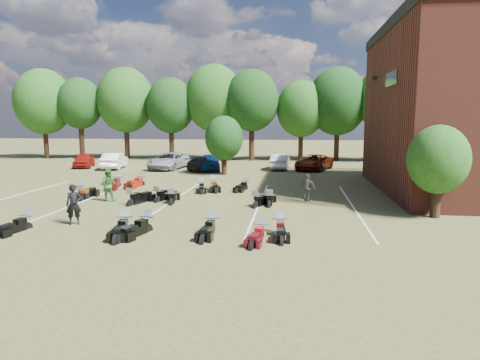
% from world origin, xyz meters
% --- Properties ---
extents(ground, '(160.00, 160.00, 0.00)m').
position_xyz_m(ground, '(0.00, 0.00, 0.00)').
color(ground, brown).
rests_on(ground, ground).
extents(car_0, '(2.78, 4.38, 1.39)m').
position_xyz_m(car_0, '(-16.49, 19.40, 0.69)').
color(car_0, maroon).
rests_on(car_0, ground).
extents(car_1, '(2.34, 4.79, 1.51)m').
position_xyz_m(car_1, '(-13.07, 18.69, 0.76)').
color(car_1, silver).
rests_on(car_1, ground).
extents(car_2, '(3.16, 5.82, 1.55)m').
position_xyz_m(car_2, '(-7.88, 19.06, 0.77)').
color(car_2, gray).
rests_on(car_2, ground).
extents(car_3, '(2.66, 4.76, 1.30)m').
position_xyz_m(car_3, '(-4.45, 18.64, 0.65)').
color(car_3, black).
rests_on(car_3, ground).
extents(car_4, '(2.66, 4.73, 1.52)m').
position_xyz_m(car_4, '(-3.82, 18.56, 0.76)').
color(car_4, navy).
rests_on(car_4, ground).
extents(car_5, '(1.78, 4.49, 1.45)m').
position_xyz_m(car_5, '(2.54, 20.15, 0.73)').
color(car_5, '#ACABA7').
rests_on(car_5, ground).
extents(car_6, '(4.06, 5.61, 1.42)m').
position_xyz_m(car_6, '(5.65, 19.93, 0.71)').
color(car_6, '#4F0E04').
rests_on(car_6, ground).
extents(car_7, '(3.60, 5.03, 1.35)m').
position_xyz_m(car_7, '(13.22, 19.00, 0.68)').
color(car_7, '#353439').
rests_on(car_7, ground).
extents(person_black, '(0.78, 0.69, 1.80)m').
position_xyz_m(person_black, '(-5.72, -2.46, 0.90)').
color(person_black, black).
rests_on(person_black, ground).
extents(person_green, '(0.98, 0.81, 1.83)m').
position_xyz_m(person_green, '(-6.61, 3.00, 0.92)').
color(person_green, '#2B6927').
rests_on(person_green, ground).
extents(person_grey, '(1.02, 0.86, 1.63)m').
position_xyz_m(person_grey, '(4.63, 4.13, 0.82)').
color(person_grey, '#5C5A4F').
rests_on(person_grey, ground).
extents(motorcycle_1, '(0.99, 2.17, 1.17)m').
position_xyz_m(motorcycle_1, '(-7.33, -3.50, 0.00)').
color(motorcycle_1, black).
rests_on(motorcycle_1, ground).
extents(motorcycle_2, '(1.12, 2.39, 1.28)m').
position_xyz_m(motorcycle_2, '(-3.01, -3.40, 0.00)').
color(motorcycle_2, black).
rests_on(motorcycle_2, ground).
extents(motorcycle_3, '(1.34, 2.43, 1.29)m').
position_xyz_m(motorcycle_3, '(-2.12, -3.28, 0.00)').
color(motorcycle_3, black).
rests_on(motorcycle_3, ground).
extents(motorcycle_4, '(0.78, 2.20, 1.21)m').
position_xyz_m(motorcycle_4, '(0.56, -3.00, 0.00)').
color(motorcycle_4, black).
rests_on(motorcycle_4, ground).
extents(motorcycle_5, '(0.86, 2.21, 1.21)m').
position_xyz_m(motorcycle_5, '(3.32, -2.78, 0.00)').
color(motorcycle_5, black).
rests_on(motorcycle_5, ground).
extents(motorcycle_6, '(0.94, 2.09, 1.12)m').
position_xyz_m(motorcycle_6, '(2.63, -3.65, 0.00)').
color(motorcycle_6, '#450910').
rests_on(motorcycle_6, ground).
extents(motorcycle_7, '(0.70, 2.17, 1.21)m').
position_xyz_m(motorcycle_7, '(-8.45, 3.25, 0.00)').
color(motorcycle_7, maroon).
rests_on(motorcycle_7, ground).
extents(motorcycle_8, '(0.91, 2.45, 1.34)m').
position_xyz_m(motorcycle_8, '(-8.16, 2.89, 0.00)').
color(motorcycle_8, black).
rests_on(motorcycle_8, ground).
extents(motorcycle_9, '(1.23, 2.41, 1.28)m').
position_xyz_m(motorcycle_9, '(-3.73, 3.09, 0.00)').
color(motorcycle_9, black).
rests_on(motorcycle_9, ground).
extents(motorcycle_10, '(1.45, 2.55, 1.35)m').
position_xyz_m(motorcycle_10, '(-4.83, 1.91, 0.00)').
color(motorcycle_10, black).
rests_on(motorcycle_10, ground).
extents(motorcycle_11, '(1.12, 2.39, 1.28)m').
position_xyz_m(motorcycle_11, '(-2.76, 2.45, 0.00)').
color(motorcycle_11, black).
rests_on(motorcycle_11, ground).
extents(motorcycle_12, '(1.47, 2.43, 1.29)m').
position_xyz_m(motorcycle_12, '(1.89, 2.21, 0.00)').
color(motorcycle_12, black).
rests_on(motorcycle_12, ground).
extents(motorcycle_13, '(0.84, 2.40, 1.32)m').
position_xyz_m(motorcycle_13, '(2.58, 2.50, 0.00)').
color(motorcycle_13, black).
rests_on(motorcycle_13, ground).
extents(motorcycle_14, '(1.00, 2.56, 1.39)m').
position_xyz_m(motorcycle_14, '(-8.15, 8.02, 0.00)').
color(motorcycle_14, '#4C0A0D').
rests_on(motorcycle_14, ground).
extents(motorcycle_15, '(1.17, 2.47, 1.32)m').
position_xyz_m(motorcycle_15, '(-6.75, 8.73, 0.00)').
color(motorcycle_15, maroon).
rests_on(motorcycle_15, ground).
extents(motorcycle_17, '(1.36, 2.43, 1.29)m').
position_xyz_m(motorcycle_17, '(-1.51, 7.97, 0.00)').
color(motorcycle_17, black).
rests_on(motorcycle_17, ground).
extents(motorcycle_18, '(1.03, 2.09, 1.11)m').
position_xyz_m(motorcycle_18, '(-2.13, 7.29, 0.00)').
color(motorcycle_18, black).
rests_on(motorcycle_18, ground).
extents(motorcycle_19, '(1.16, 2.15, 1.14)m').
position_xyz_m(motorcycle_19, '(0.68, 8.03, 0.00)').
color(motorcycle_19, black).
rests_on(motorcycle_19, ground).
extents(tree_line, '(56.00, 6.00, 9.79)m').
position_xyz_m(tree_line, '(-1.00, 29.00, 6.31)').
color(tree_line, black).
rests_on(tree_line, ground).
extents(young_tree_near_building, '(2.80, 2.80, 4.16)m').
position_xyz_m(young_tree_near_building, '(10.50, 1.00, 2.75)').
color(young_tree_near_building, black).
rests_on(young_tree_near_building, ground).
extents(young_tree_midfield, '(3.20, 3.20, 4.70)m').
position_xyz_m(young_tree_midfield, '(-2.00, 15.50, 3.09)').
color(young_tree_midfield, black).
rests_on(young_tree_midfield, ground).
extents(parking_lines, '(20.10, 14.00, 0.01)m').
position_xyz_m(parking_lines, '(-3.00, 3.00, 0.01)').
color(parking_lines, silver).
rests_on(parking_lines, ground).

